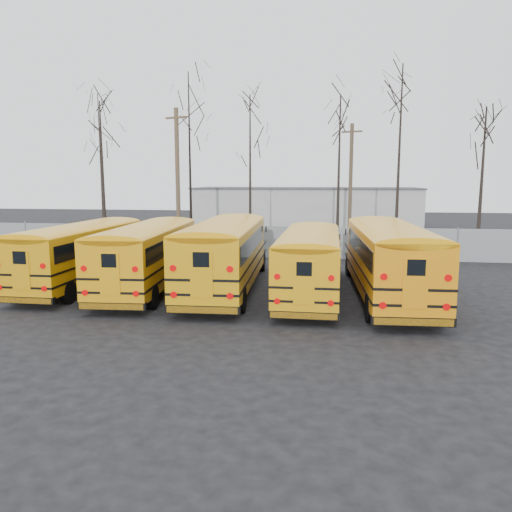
% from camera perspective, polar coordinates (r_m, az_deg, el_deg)
% --- Properties ---
extents(ground, '(120.00, 120.00, 0.00)m').
position_cam_1_polar(ground, '(20.12, -4.35, -5.37)').
color(ground, black).
rests_on(ground, ground).
extents(fence, '(40.00, 0.04, 2.00)m').
position_cam_1_polar(fence, '(31.58, 0.36, 1.64)').
color(fence, gray).
rests_on(fence, ground).
extents(distant_building, '(22.00, 8.00, 4.00)m').
position_cam_1_polar(distant_building, '(51.17, 5.68, 5.42)').
color(distant_building, '#B7B7B2').
rests_on(distant_building, ground).
extents(bus_a, '(2.46, 10.57, 2.95)m').
position_cam_1_polar(bus_a, '(24.34, -19.26, 0.77)').
color(bus_a, black).
rests_on(bus_a, ground).
extents(bus_b, '(3.18, 10.90, 3.01)m').
position_cam_1_polar(bus_b, '(22.68, -12.16, 0.60)').
color(bus_b, black).
rests_on(bus_b, ground).
extents(bus_c, '(3.10, 11.52, 3.20)m').
position_cam_1_polar(bus_c, '(21.91, -3.51, 0.79)').
color(bus_c, black).
rests_on(bus_c, ground).
extents(bus_d, '(2.43, 10.32, 2.88)m').
position_cam_1_polar(bus_d, '(20.93, 6.20, -0.13)').
color(bus_d, black).
rests_on(bus_d, ground).
extents(bus_e, '(3.12, 11.44, 3.17)m').
position_cam_1_polar(bus_e, '(21.11, 14.95, 0.17)').
color(bus_e, black).
rests_on(bus_e, ground).
extents(utility_pole_left, '(1.67, 0.69, 9.71)m').
position_cam_1_polar(utility_pole_left, '(35.23, -8.95, 8.76)').
color(utility_pole_left, brown).
rests_on(utility_pole_left, ground).
extents(utility_pole_right, '(1.55, 0.71, 9.11)m').
position_cam_1_polar(utility_pole_right, '(39.49, 10.75, 8.25)').
color(utility_pole_right, '#4C3D2B').
rests_on(utility_pole_right, ground).
extents(tree_0, '(0.26, 0.26, 11.34)m').
position_cam_1_polar(tree_0, '(40.82, -17.29, 9.42)').
color(tree_0, black).
rests_on(tree_0, ground).
extents(tree_1, '(0.26, 0.26, 10.14)m').
position_cam_1_polar(tree_1, '(36.27, -17.10, 8.62)').
color(tree_1, black).
rests_on(tree_1, ground).
extents(tree_2, '(0.26, 0.26, 12.73)m').
position_cam_1_polar(tree_2, '(38.41, -7.56, 10.83)').
color(tree_2, black).
rests_on(tree_2, ground).
extents(tree_3, '(0.26, 0.26, 10.39)m').
position_cam_1_polar(tree_3, '(33.63, -0.67, 9.23)').
color(tree_3, black).
rests_on(tree_3, ground).
extents(tree_4, '(0.26, 0.26, 10.60)m').
position_cam_1_polar(tree_4, '(35.35, 9.44, 9.26)').
color(tree_4, black).
rests_on(tree_4, ground).
extents(tree_5, '(0.26, 0.26, 12.26)m').
position_cam_1_polar(tree_5, '(34.60, 16.01, 10.43)').
color(tree_5, black).
rests_on(tree_5, ground).
extents(tree_6, '(0.26, 0.26, 9.27)m').
position_cam_1_polar(tree_6, '(34.11, 24.37, 7.52)').
color(tree_6, black).
rests_on(tree_6, ground).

